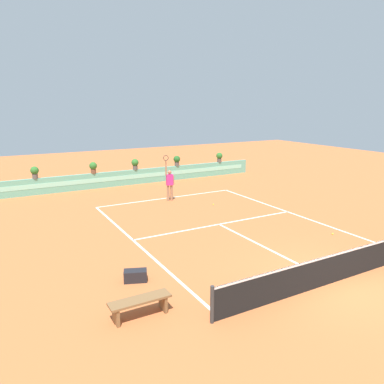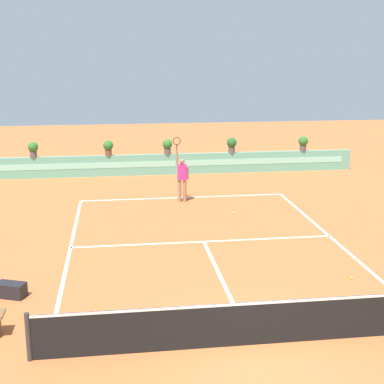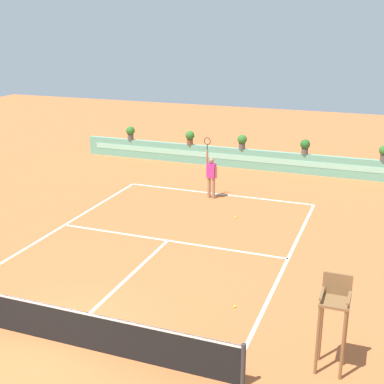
# 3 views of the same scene
# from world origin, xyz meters

# --- Properties ---
(ground_plane) EXTENTS (60.00, 60.00, 0.00)m
(ground_plane) POSITION_xyz_m (0.00, 6.00, 0.00)
(ground_plane) COLOR #BC6033
(court_lines) EXTENTS (8.32, 11.94, 0.01)m
(court_lines) POSITION_xyz_m (0.00, 6.72, 0.00)
(court_lines) COLOR white
(court_lines) RESTS_ON ground
(net) EXTENTS (8.92, 0.10, 1.00)m
(net) POSITION_xyz_m (0.00, 0.00, 0.51)
(net) COLOR #333333
(net) RESTS_ON ground
(back_wall_barrier) EXTENTS (18.00, 0.21, 1.00)m
(back_wall_barrier) POSITION_xyz_m (0.00, 16.39, 0.50)
(back_wall_barrier) COLOR #60A88E
(back_wall_barrier) RESTS_ON ground
(bench_courtside) EXTENTS (1.60, 0.44, 0.51)m
(bench_courtside) POSITION_xyz_m (-5.86, 1.12, 0.38)
(bench_courtside) COLOR brown
(bench_courtside) RESTS_ON ground
(gear_bag) EXTENTS (0.78, 0.59, 0.36)m
(gear_bag) POSITION_xyz_m (-5.27, 3.03, 0.18)
(gear_bag) COLOR black
(gear_bag) RESTS_ON ground
(tennis_player) EXTENTS (0.62, 0.26, 2.58)m
(tennis_player) POSITION_xyz_m (-0.11, 11.28, 1.05)
(tennis_player) COLOR #9E7051
(tennis_player) RESTS_ON ground
(tennis_ball_near_baseline) EXTENTS (0.07, 0.07, 0.07)m
(tennis_ball_near_baseline) POSITION_xyz_m (1.54, 9.31, 0.03)
(tennis_ball_near_baseline) COLOR #CCE033
(tennis_ball_near_baseline) RESTS_ON ground
(tennis_ball_mid_court) EXTENTS (0.07, 0.07, 0.07)m
(tennis_ball_mid_court) POSITION_xyz_m (3.38, 2.95, 0.03)
(tennis_ball_mid_court) COLOR #CCE033
(tennis_ball_mid_court) RESTS_ON ground
(potted_plant_far_right) EXTENTS (0.48, 0.48, 0.72)m
(potted_plant_far_right) POSITION_xyz_m (6.54, 16.39, 1.41)
(potted_plant_far_right) COLOR #514C47
(potted_plant_far_right) RESTS_ON back_wall_barrier
(potted_plant_left) EXTENTS (0.48, 0.48, 0.72)m
(potted_plant_left) POSITION_xyz_m (-3.02, 16.39, 1.41)
(potted_plant_left) COLOR brown
(potted_plant_left) RESTS_ON back_wall_barrier
(potted_plant_right) EXTENTS (0.48, 0.48, 0.72)m
(potted_plant_right) POSITION_xyz_m (2.94, 16.39, 1.41)
(potted_plant_right) COLOR #514C47
(potted_plant_right) RESTS_ON back_wall_barrier
(potted_plant_far_left) EXTENTS (0.48, 0.48, 0.72)m
(potted_plant_far_left) POSITION_xyz_m (-6.47, 16.39, 1.41)
(potted_plant_far_left) COLOR #514C47
(potted_plant_far_left) RESTS_ON back_wall_barrier
(potted_plant_centre) EXTENTS (0.48, 0.48, 0.72)m
(potted_plant_centre) POSITION_xyz_m (-0.21, 16.39, 1.41)
(potted_plant_centre) COLOR #514C47
(potted_plant_centre) RESTS_ON back_wall_barrier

